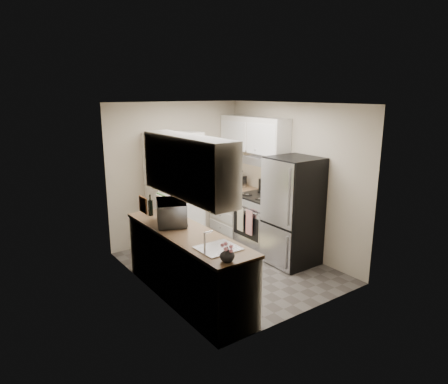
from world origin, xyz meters
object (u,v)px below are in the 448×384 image
object	(u,v)px
pantry_cabinet	(175,191)
electric_range	(261,221)
refrigerator	(293,211)
microwave	(172,212)
wine_bottle	(150,206)
toaster_oven	(235,180)

from	to	relation	value
pantry_cabinet	electric_range	size ratio (longest dim) A/B	1.77
pantry_cabinet	refrigerator	size ratio (longest dim) A/B	1.18
microwave	wine_bottle	xyz separation A→B (m)	(-0.07, 0.51, -0.02)
electric_range	toaster_oven	world-z (taller)	toaster_oven
pantry_cabinet	wine_bottle	distance (m)	1.21
pantry_cabinet	refrigerator	xyz separation A→B (m)	(1.14, -1.73, -0.15)
microwave	toaster_oven	size ratio (longest dim) A/B	1.44
refrigerator	microwave	world-z (taller)	refrigerator
electric_range	refrigerator	size ratio (longest dim) A/B	0.66
wine_bottle	microwave	bearing A→B (deg)	-81.71
pantry_cabinet	toaster_oven	bearing A→B (deg)	-3.08
pantry_cabinet	electric_range	bearing A→B (deg)	-38.22
refrigerator	electric_range	bearing A→B (deg)	87.52
microwave	pantry_cabinet	bearing A→B (deg)	-6.24
pantry_cabinet	microwave	world-z (taller)	pantry_cabinet
electric_range	wine_bottle	distance (m)	2.12
toaster_oven	refrigerator	bearing A→B (deg)	-78.57
toaster_oven	electric_range	bearing A→B (deg)	-80.02
electric_range	wine_bottle	world-z (taller)	wine_bottle
pantry_cabinet	microwave	bearing A→B (deg)	-120.00
pantry_cabinet	wine_bottle	size ratio (longest dim) A/B	7.09
microwave	wine_bottle	size ratio (longest dim) A/B	2.02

